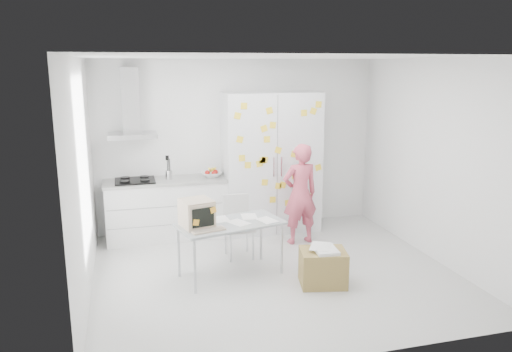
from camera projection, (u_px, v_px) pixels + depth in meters
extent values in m
cube|color=silver|center=(274.00, 273.00, 6.42)|extent=(4.50, 4.00, 0.02)
cube|color=white|center=(238.00, 145.00, 8.01)|extent=(4.50, 0.02, 2.70)
cube|color=white|center=(82.00, 181.00, 5.55)|extent=(0.02, 4.00, 2.70)
cube|color=white|center=(435.00, 161.00, 6.69)|extent=(0.02, 4.00, 2.70)
cube|color=white|center=(276.00, 57.00, 5.82)|extent=(4.50, 4.00, 0.02)
cube|color=white|center=(167.00, 210.00, 7.62)|extent=(1.80, 0.60, 0.88)
cube|color=gray|center=(168.00, 207.00, 7.30)|extent=(1.76, 0.01, 0.01)
cube|color=gray|center=(169.00, 225.00, 7.36)|extent=(1.76, 0.01, 0.01)
cube|color=#9E9E99|center=(166.00, 181.00, 7.52)|extent=(1.84, 0.63, 0.04)
cube|color=black|center=(135.00, 181.00, 7.40)|extent=(0.58, 0.50, 0.03)
cylinder|color=black|center=(125.00, 181.00, 7.24)|extent=(0.14, 0.14, 0.02)
cylinder|color=black|center=(145.00, 180.00, 7.31)|extent=(0.14, 0.14, 0.02)
cylinder|color=black|center=(125.00, 178.00, 7.47)|extent=(0.14, 0.14, 0.02)
cylinder|color=black|center=(144.00, 177.00, 7.54)|extent=(0.14, 0.14, 0.02)
cylinder|color=silver|center=(169.00, 175.00, 7.51)|extent=(0.10, 0.10, 0.14)
cylinder|color=black|center=(168.00, 168.00, 7.49)|extent=(0.01, 0.01, 0.30)
cylinder|color=black|center=(170.00, 168.00, 7.48)|extent=(0.01, 0.01, 0.30)
cylinder|color=black|center=(169.00, 168.00, 7.51)|extent=(0.01, 0.01, 0.30)
cube|color=black|center=(167.00, 158.00, 7.46)|extent=(0.05, 0.01, 0.07)
imported|color=white|center=(211.00, 174.00, 7.68)|extent=(0.31, 0.31, 0.08)
sphere|color=#B2140F|center=(207.00, 173.00, 7.68)|extent=(0.08, 0.08, 0.08)
sphere|color=#B2140F|center=(214.00, 173.00, 7.64)|extent=(0.08, 0.08, 0.08)
sphere|color=#B2140F|center=(215.00, 172.00, 7.73)|extent=(0.08, 0.08, 0.08)
cylinder|color=yellow|center=(210.00, 170.00, 7.68)|extent=(0.09, 0.17, 0.10)
cylinder|color=yellow|center=(211.00, 170.00, 7.69)|extent=(0.04, 0.17, 0.10)
cylinder|color=yellow|center=(213.00, 170.00, 7.69)|extent=(0.08, 0.17, 0.10)
cube|color=silver|center=(132.00, 135.00, 7.30)|extent=(0.70, 0.48, 0.07)
cube|color=silver|center=(130.00, 100.00, 7.30)|extent=(0.26, 0.24, 0.95)
cube|color=silver|center=(271.00, 163.00, 7.87)|extent=(1.50, 0.65, 2.20)
cube|color=slate|center=(277.00, 167.00, 7.56)|extent=(0.01, 0.01, 2.16)
cube|color=silver|center=(274.00, 167.00, 7.53)|extent=(0.02, 0.02, 0.30)
cube|color=silver|center=(281.00, 167.00, 7.56)|extent=(0.02, 0.02, 0.30)
cube|color=yellow|center=(304.00, 113.00, 7.48)|extent=(0.10, 0.00, 0.10)
cube|color=yellow|center=(313.00, 111.00, 7.52)|extent=(0.12, 0.00, 0.12)
cube|color=yellow|center=(318.00, 167.00, 7.74)|extent=(0.12, 0.00, 0.12)
cube|color=yellow|center=(263.00, 160.00, 7.47)|extent=(0.10, 0.00, 0.10)
cube|color=yellow|center=(278.00, 150.00, 7.50)|extent=(0.12, 0.00, 0.12)
cube|color=yellow|center=(300.00, 181.00, 7.70)|extent=(0.12, 0.00, 0.12)
cube|color=yellow|center=(265.00, 182.00, 7.56)|extent=(0.10, 0.00, 0.10)
cube|color=yellow|center=(269.00, 111.00, 7.34)|extent=(0.12, 0.00, 0.12)
cube|color=yellow|center=(283.00, 185.00, 7.64)|extent=(0.12, 0.00, 0.12)
cube|color=yellow|center=(303.00, 159.00, 7.64)|extent=(0.12, 0.00, 0.12)
cube|color=yellow|center=(295.00, 176.00, 7.66)|extent=(0.10, 0.00, 0.10)
cube|color=yellow|center=(264.00, 129.00, 7.37)|extent=(0.12, 0.00, 0.12)
cube|color=yellow|center=(248.00, 165.00, 7.43)|extent=(0.10, 0.00, 0.10)
cube|color=yellow|center=(242.00, 158.00, 7.38)|extent=(0.10, 0.00, 0.10)
cube|color=yellow|center=(238.00, 116.00, 7.23)|extent=(0.11, 0.00, 0.11)
cube|color=yellow|center=(273.00, 200.00, 7.65)|extent=(0.10, 0.00, 0.10)
cube|color=yellow|center=(265.00, 160.00, 7.48)|extent=(0.11, 0.00, 0.11)
cube|color=yellow|center=(310.00, 197.00, 7.80)|extent=(0.11, 0.00, 0.11)
cube|color=yellow|center=(319.00, 104.00, 7.52)|extent=(0.10, 0.00, 0.10)
cube|color=yellow|center=(267.00, 139.00, 7.42)|extent=(0.10, 0.00, 0.10)
cube|color=yellow|center=(259.00, 164.00, 7.47)|extent=(0.11, 0.00, 0.11)
cube|color=yellow|center=(288.00, 203.00, 7.73)|extent=(0.10, 0.00, 0.10)
cube|color=yellow|center=(244.00, 106.00, 7.22)|extent=(0.10, 0.00, 0.10)
cube|color=yellow|center=(240.00, 139.00, 7.31)|extent=(0.12, 0.00, 0.12)
cube|color=yellow|center=(296.00, 187.00, 7.71)|extent=(0.11, 0.00, 0.11)
cube|color=yellow|center=(273.00, 125.00, 7.40)|extent=(0.11, 0.00, 0.11)
cube|color=yellow|center=(294.00, 154.00, 7.58)|extent=(0.11, 0.00, 0.11)
cube|color=yellow|center=(278.00, 186.00, 7.63)|extent=(0.11, 0.00, 0.11)
imported|color=#CA4E63|center=(300.00, 194.00, 7.34)|extent=(0.58, 0.42, 1.50)
cube|color=#9CA2A6|center=(230.00, 224.00, 6.19)|extent=(1.41, 0.93, 0.03)
cylinder|color=#B0B1B5|center=(195.00, 267.00, 5.76)|extent=(0.04, 0.04, 0.66)
cylinder|color=#B0B1B5|center=(282.00, 249.00, 6.32)|extent=(0.04, 0.04, 0.66)
cylinder|color=#B0B1B5|center=(179.00, 252.00, 6.22)|extent=(0.04, 0.04, 0.66)
cylinder|color=#B0B1B5|center=(261.00, 236.00, 6.77)|extent=(0.04, 0.04, 0.66)
cube|color=#C4AE91|center=(197.00, 213.00, 6.02)|extent=(0.43, 0.44, 0.33)
cube|color=#C4AE91|center=(203.00, 217.00, 5.85)|extent=(0.33, 0.09, 0.29)
cube|color=black|center=(203.00, 217.00, 5.85)|extent=(0.27, 0.07, 0.23)
cube|color=#F9AC2D|center=(196.00, 223.00, 5.81)|extent=(0.08, 0.02, 0.08)
cube|color=#F9AC2D|center=(213.00, 210.00, 5.89)|extent=(0.09, 0.02, 0.09)
cube|color=#C4AE91|center=(208.00, 230.00, 5.87)|extent=(0.43, 0.23, 0.02)
cube|color=gray|center=(208.00, 229.00, 5.87)|extent=(0.38, 0.19, 0.01)
cube|color=white|center=(239.00, 223.00, 6.19)|extent=(0.30, 0.33, 0.00)
cube|color=white|center=(249.00, 216.00, 6.43)|extent=(0.22, 0.29, 0.00)
cube|color=white|center=(267.00, 220.00, 6.28)|extent=(0.27, 0.32, 0.00)
cube|color=white|center=(221.00, 219.00, 6.32)|extent=(0.22, 0.29, 0.00)
cube|color=silver|center=(239.00, 228.00, 6.85)|extent=(0.39, 0.39, 0.04)
cube|color=silver|center=(236.00, 209.00, 6.96)|extent=(0.37, 0.04, 0.42)
cylinder|color=silver|center=(231.00, 248.00, 6.71)|extent=(0.03, 0.03, 0.40)
cylinder|color=silver|center=(253.00, 246.00, 6.79)|extent=(0.03, 0.03, 0.40)
cylinder|color=silver|center=(226.00, 241.00, 7.00)|extent=(0.03, 0.03, 0.40)
cylinder|color=silver|center=(247.00, 238.00, 7.09)|extent=(0.03, 0.03, 0.40)
cube|color=olive|center=(323.00, 268.00, 6.03)|extent=(0.62, 0.54, 0.43)
cube|color=silver|center=(326.00, 250.00, 5.95)|extent=(0.29, 0.37, 0.04)
cube|color=silver|center=(320.00, 246.00, 6.01)|extent=(0.36, 0.39, 0.00)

